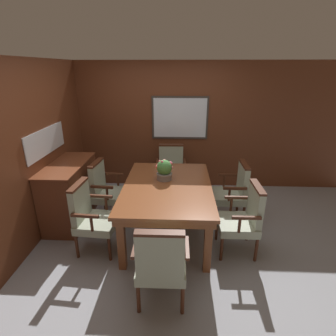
# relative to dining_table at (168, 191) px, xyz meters

# --- Properties ---
(ground_plane) EXTENTS (14.00, 14.00, 0.00)m
(ground_plane) POSITION_rel_dining_table_xyz_m (-0.13, -0.07, -0.68)
(ground_plane) COLOR #93969E
(wall_back) EXTENTS (7.20, 0.08, 2.45)m
(wall_back) POSITION_rel_dining_table_xyz_m (-0.13, 1.74, 0.55)
(wall_back) COLOR #5B2D19
(wall_back) RESTS_ON ground_plane
(wall_left) EXTENTS (0.08, 7.20, 2.45)m
(wall_left) POSITION_rel_dining_table_xyz_m (-1.85, -0.06, 0.55)
(wall_left) COLOR #5B2D19
(wall_left) RESTS_ON ground_plane
(dining_table) EXTENTS (1.23, 1.79, 0.77)m
(dining_table) POSITION_rel_dining_table_xyz_m (0.00, 0.00, 0.00)
(dining_table) COLOR brown
(dining_table) RESTS_ON ground_plane
(chair_head_near) EXTENTS (0.55, 0.50, 0.96)m
(chair_head_near) POSITION_rel_dining_table_xyz_m (-0.01, -1.27, -0.17)
(chair_head_near) COLOR #472314
(chair_head_near) RESTS_ON ground_plane
(chair_left_near) EXTENTS (0.53, 0.58, 0.96)m
(chair_left_near) POSITION_rel_dining_table_xyz_m (-0.98, -0.42, -0.17)
(chair_left_near) COLOR #472314
(chair_left_near) RESTS_ON ground_plane
(chair_right_far) EXTENTS (0.50, 0.55, 0.96)m
(chair_right_far) POSITION_rel_dining_table_xyz_m (1.03, 0.43, -0.17)
(chair_right_far) COLOR #472314
(chair_right_far) RESTS_ON ground_plane
(chair_head_far) EXTENTS (0.56, 0.51, 0.96)m
(chair_head_far) POSITION_rel_dining_table_xyz_m (0.00, 1.31, -0.17)
(chair_head_far) COLOR #472314
(chair_head_far) RESTS_ON ground_plane
(chair_right_near) EXTENTS (0.50, 0.56, 0.96)m
(chair_right_near) POSITION_rel_dining_table_xyz_m (1.01, -0.38, -0.17)
(chair_right_near) COLOR #472314
(chair_right_near) RESTS_ON ground_plane
(chair_left_far) EXTENTS (0.54, 0.58, 0.96)m
(chair_left_far) POSITION_rel_dining_table_xyz_m (-1.00, 0.39, -0.17)
(chair_left_far) COLOR #472314
(chair_left_far) RESTS_ON ground_plane
(potted_plant) EXTENTS (0.26, 0.25, 0.31)m
(potted_plant) POSITION_rel_dining_table_xyz_m (-0.06, 0.20, 0.24)
(potted_plant) COLOR gray
(potted_plant) RESTS_ON dining_table
(sideboard_cabinet) EXTENTS (0.54, 1.20, 0.95)m
(sideboard_cabinet) POSITION_rel_dining_table_xyz_m (-1.55, 0.30, -0.20)
(sideboard_cabinet) COLOR brown
(sideboard_cabinet) RESTS_ON ground_plane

